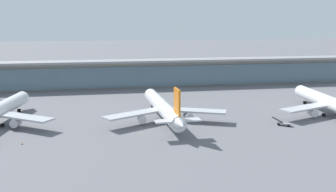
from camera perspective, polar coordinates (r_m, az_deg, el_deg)
ground_plane at (r=136.61m, az=1.14°, el=-4.17°), size 1200.00×1200.00×0.00m
airliner_centre_stand at (r=139.31m, az=-0.74°, el=-1.78°), size 45.23×58.82×15.67m
airliner_right_stand at (r=160.34m, az=23.05°, el=-0.96°), size 45.11×58.86×15.67m
service_truck_near_nose_grey at (r=139.81m, az=16.94°, el=-3.97°), size 6.04×5.46×2.70m
terminal_building at (r=212.59m, az=-3.14°, el=3.51°), size 245.77×12.80×15.20m
safety_cone_echo at (r=122.19m, az=-21.00°, el=-6.64°), size 0.62×0.62×0.70m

